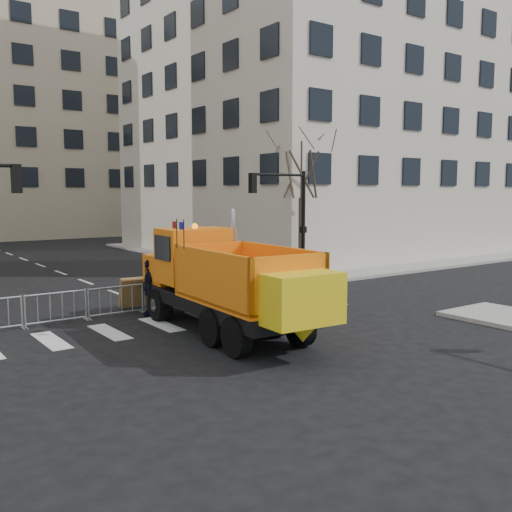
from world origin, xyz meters
TOP-DOWN VIEW (x-y plane):
  - ground at (0.00, 0.00)m, footprint 120.00×120.00m
  - sidewalk_back at (0.00, 8.50)m, footprint 64.00×5.00m
  - building_right at (20.00, 22.00)m, footprint 22.00×22.00m
  - traffic_light_right at (8.50, 9.50)m, footprint 0.18×0.18m
  - crowd_barriers at (-0.75, 7.60)m, footprint 12.60×0.60m
  - street_tree at (9.20, 10.50)m, footprint 3.00×3.00m
  - plow_truck at (-0.01, 3.17)m, footprint 3.38×10.00m
  - cop_a at (-0.16, 7.00)m, footprint 0.77×0.52m
  - cop_b at (1.09, 7.00)m, footprint 0.95×0.85m
  - cop_c at (-0.79, 7.00)m, footprint 0.98×1.28m
  - newspaper_box at (6.50, 9.11)m, footprint 0.55×0.52m

SIDE VIEW (x-z plane):
  - ground at x=0.00m, z-range 0.00..0.00m
  - sidewalk_back at x=0.00m, z-range 0.00..0.15m
  - crowd_barriers at x=-0.75m, z-range 0.00..1.10m
  - newspaper_box at x=6.50m, z-range 0.15..1.25m
  - cop_b at x=1.09m, z-range 0.00..1.61m
  - cop_c at x=-0.79m, z-range 0.00..2.02m
  - cop_a at x=-0.16m, z-range 0.00..2.06m
  - plow_truck at x=-0.01m, z-range -0.21..3.62m
  - traffic_light_right at x=8.50m, z-range 0.00..5.40m
  - street_tree at x=9.20m, z-range 0.00..7.50m
  - building_right at x=20.00m, z-range 0.00..32.00m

